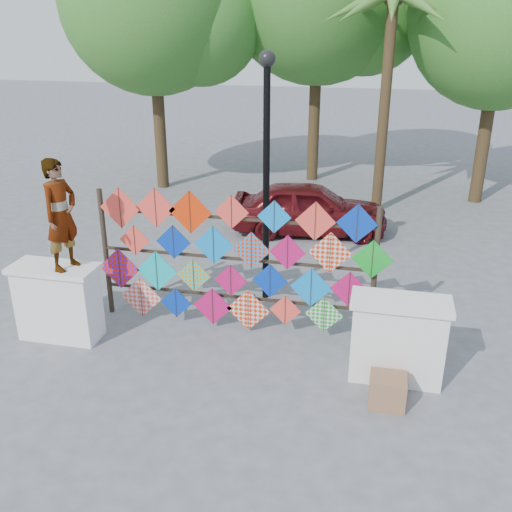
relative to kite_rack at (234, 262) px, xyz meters
name	(u,v)px	position (x,y,z in m)	size (l,w,h in m)	color
ground	(222,349)	(-0.03, -0.73, -1.21)	(80.00, 80.00, 0.00)	gray
parapet_left	(58,301)	(-2.73, -0.93, -0.56)	(1.40, 0.65, 1.28)	white
parapet_right	(397,339)	(2.67, -0.93, -0.56)	(1.40, 0.65, 1.28)	white
kite_rack	(234,262)	(0.00, 0.00, 0.00)	(4.94, 0.24, 2.40)	#2E2419
tree_west	(155,3)	(-4.43, 8.30, 4.17)	(5.85, 5.20, 8.01)	#4C3820
tree_east	(506,17)	(5.06, 8.80, 3.77)	(5.40, 4.80, 7.42)	#4C3820
palm_tree	(392,18)	(2.17, 7.27, 3.74)	(3.62, 3.62, 5.83)	#4C3820
vendor_woman	(61,215)	(-2.47, -0.93, 0.94)	(0.64, 0.42, 1.75)	#99999E
sedan	(310,208)	(0.59, 5.01, -0.57)	(1.52, 3.77, 1.28)	#570E13
lamppost	(266,158)	(0.27, 1.27, 1.48)	(0.28, 0.28, 4.46)	black
cardboard_box_near	(387,391)	(2.57, -1.61, -0.99)	(0.49, 0.44, 0.44)	#986949
cardboard_box_far	(393,386)	(2.65, -1.41, -1.05)	(0.39, 0.36, 0.33)	#986949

